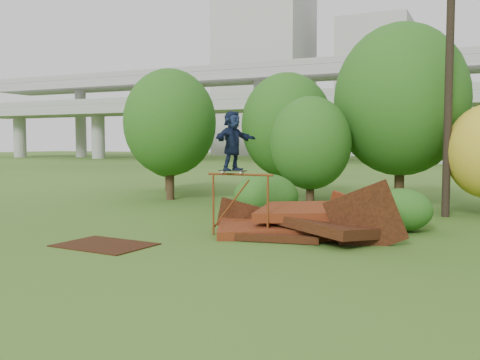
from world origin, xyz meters
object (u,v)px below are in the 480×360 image
at_px(scrap_pile, 301,223).
at_px(flat_plate, 105,245).
at_px(skater, 232,140).
at_px(utility_pole, 449,74).

xyz_separation_m(scrap_pile, flat_plate, (-4.23, -3.36, -0.38)).
xyz_separation_m(scrap_pile, skater, (-1.79, -0.76, 2.34)).
distance_m(skater, flat_plate, 4.48).
bearing_deg(scrap_pile, utility_pole, 60.68).
height_order(skater, flat_plate, skater).
relative_size(scrap_pile, flat_plate, 2.46).
bearing_deg(flat_plate, utility_pole, 51.05).
distance_m(scrap_pile, flat_plate, 5.41).
bearing_deg(scrap_pile, flat_plate, -141.49).
bearing_deg(flat_plate, skater, 46.89).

